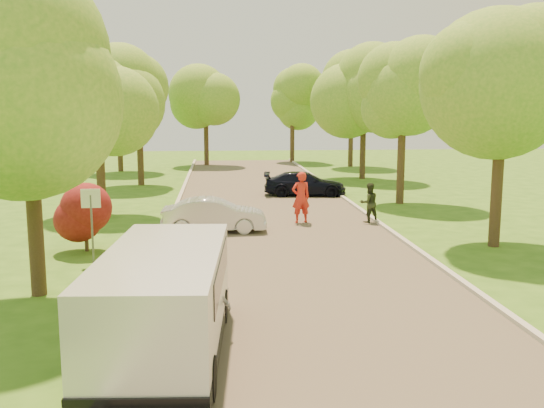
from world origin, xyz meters
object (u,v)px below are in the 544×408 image
object	(u,v)px
silver_sedan	(214,215)
skateboarder	(205,295)
street_sign	(91,210)
person_striped	(301,198)
minivan	(164,301)
person_olive	(369,203)
longboard	(205,334)
dark_sedan	(305,184)

from	to	relation	value
silver_sedan	skateboarder	distance (m)	10.35
street_sign	person_striped	world-z (taller)	street_sign
minivan	person_olive	bearing A→B (deg)	64.69
minivan	longboard	xyz separation A→B (m)	(0.71, 0.71, -0.94)
silver_sedan	dark_sedan	world-z (taller)	silver_sedan
skateboarder	person_olive	xyz separation A→B (m)	(6.18, 11.62, -0.10)
dark_sedan	minivan	bearing A→B (deg)	170.84
dark_sedan	street_sign	bearing A→B (deg)	154.16
dark_sedan	person_striped	distance (m)	7.51
dark_sedan	person_striped	bearing A→B (deg)	176.70
person_striped	person_olive	distance (m)	2.69
skateboarder	silver_sedan	bearing A→B (deg)	-80.47
silver_sedan	skateboarder	xyz separation A→B (m)	(-0.14, -10.35, 0.26)
minivan	longboard	bearing A→B (deg)	48.97
minivan	silver_sedan	xyz separation A→B (m)	(0.85, 11.07, -0.41)
street_sign	person_striped	xyz separation A→B (m)	(6.87, 5.56, -0.56)
minivan	longboard	world-z (taller)	minivan
dark_sedan	longboard	bearing A→B (deg)	172.29
minivan	silver_sedan	world-z (taller)	minivan
minivan	street_sign	bearing A→B (deg)	114.84
person_striped	longboard	bearing A→B (deg)	61.79
silver_sedan	person_striped	size ratio (longest dim) A/B	1.86
street_sign	longboard	world-z (taller)	street_sign
minivan	longboard	size ratio (longest dim) A/B	6.48
longboard	person_olive	distance (m)	13.18
minivan	longboard	distance (m)	1.38
street_sign	minivan	xyz separation A→B (m)	(2.65, -6.93, -0.53)
street_sign	silver_sedan	world-z (taller)	street_sign
silver_sedan	dark_sedan	xyz separation A→B (m)	(4.60, 8.82, -0.01)
person_olive	skateboarder	bearing A→B (deg)	50.69
silver_sedan	person_olive	distance (m)	6.18
silver_sedan	person_olive	bearing A→B (deg)	-77.05
street_sign	minivan	distance (m)	7.44
silver_sedan	dark_sedan	distance (m)	9.95
silver_sedan	person_olive	xyz separation A→B (m)	(6.05, 1.27, 0.16)
dark_sedan	longboard	world-z (taller)	dark_sedan
minivan	dark_sedan	bearing A→B (deg)	78.58
street_sign	person_olive	size ratio (longest dim) A/B	1.39
person_olive	street_sign	bearing A→B (deg)	18.23
person_olive	silver_sedan	bearing A→B (deg)	0.56
minivan	person_olive	xyz separation A→B (m)	(6.90, 12.33, -0.25)
minivan	person_olive	world-z (taller)	minivan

